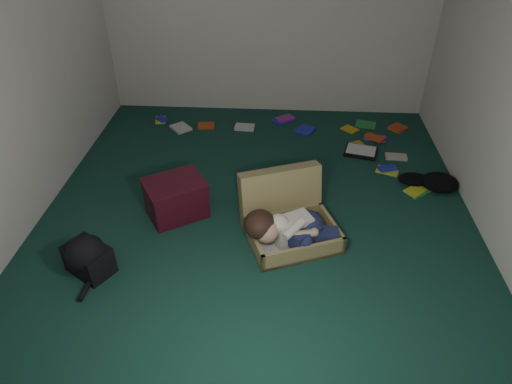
# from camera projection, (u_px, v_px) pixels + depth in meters

# --- Properties ---
(floor) EXTENTS (4.50, 4.50, 0.00)m
(floor) POSITION_uv_depth(u_px,v_px,m) (257.00, 213.00, 4.29)
(floor) COLOR #163F34
(floor) RESTS_ON ground
(wall_back) EXTENTS (4.50, 0.00, 4.50)m
(wall_back) POSITION_uv_depth(u_px,v_px,m) (269.00, 8.00, 5.35)
(wall_back) COLOR silver
(wall_back) RESTS_ON ground
(wall_front) EXTENTS (4.50, 0.00, 4.50)m
(wall_front) POSITION_uv_depth(u_px,v_px,m) (221.00, 312.00, 1.70)
(wall_front) COLOR silver
(wall_front) RESTS_ON ground
(wall_left) EXTENTS (0.00, 4.50, 4.50)m
(wall_left) POSITION_uv_depth(u_px,v_px,m) (7.00, 75.00, 3.63)
(wall_left) COLOR silver
(wall_left) RESTS_ON ground
(suitcase) EXTENTS (0.94, 0.93, 0.54)m
(suitcase) POSITION_uv_depth(u_px,v_px,m) (288.00, 218.00, 3.97)
(suitcase) COLOR #9C8D56
(suitcase) RESTS_ON floor
(person) EXTENTS (0.82, 0.42, 0.34)m
(person) POSITION_uv_depth(u_px,v_px,m) (290.00, 228.00, 3.79)
(person) COLOR white
(person) RESTS_ON suitcase
(maroon_bin) EXTENTS (0.66, 0.62, 0.36)m
(maroon_bin) POSITION_uv_depth(u_px,v_px,m) (176.00, 198.00, 4.17)
(maroon_bin) COLOR #420D1A
(maroon_bin) RESTS_ON floor
(backpack) EXTENTS (0.56, 0.54, 0.27)m
(backpack) POSITION_uv_depth(u_px,v_px,m) (89.00, 258.00, 3.60)
(backpack) COLOR black
(backpack) RESTS_ON floor
(clothing_pile) EXTENTS (0.46, 0.39, 0.13)m
(clothing_pile) POSITION_uv_depth(u_px,v_px,m) (428.00, 180.00, 4.61)
(clothing_pile) COLOR black
(clothing_pile) RESTS_ON floor
(paper_tray) EXTENTS (0.41, 0.34, 0.05)m
(paper_tray) POSITION_uv_depth(u_px,v_px,m) (361.00, 151.00, 5.16)
(paper_tray) COLOR black
(paper_tray) RESTS_ON floor
(book_scatter) EXTENTS (3.21, 1.72, 0.02)m
(book_scatter) POSITION_uv_depth(u_px,v_px,m) (313.00, 137.00, 5.46)
(book_scatter) COLOR #CCD625
(book_scatter) RESTS_ON floor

